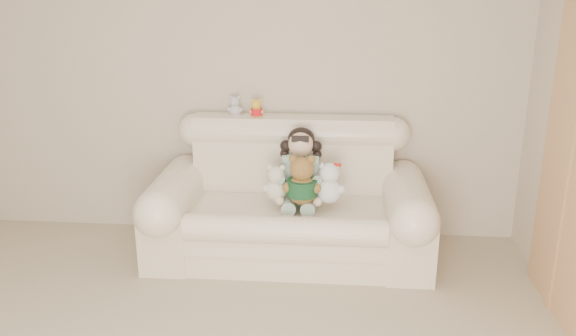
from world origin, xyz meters
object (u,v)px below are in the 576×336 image
at_px(sofa, 289,194).
at_px(brown_teddy, 302,175).
at_px(seated_child, 301,165).
at_px(cream_teddy, 276,179).
at_px(white_cat, 329,178).

height_order(sofa, brown_teddy, sofa).
relative_size(sofa, brown_teddy, 4.88).
distance_m(seated_child, cream_teddy, 0.25).
relative_size(seated_child, white_cat, 1.61).
relative_size(brown_teddy, white_cat, 1.18).
distance_m(white_cat, cream_teddy, 0.39).
bearing_deg(white_cat, cream_teddy, 174.08).
relative_size(seated_child, cream_teddy, 1.85).
xyz_separation_m(seated_child, cream_teddy, (-0.17, -0.17, -0.05)).
xyz_separation_m(brown_teddy, white_cat, (0.20, 0.04, -0.03)).
xyz_separation_m(seated_child, white_cat, (0.22, -0.19, -0.03)).
distance_m(sofa, seated_child, 0.23).
xyz_separation_m(sofa, brown_teddy, (0.10, -0.16, 0.20)).
bearing_deg(seated_child, white_cat, -40.88).
bearing_deg(sofa, white_cat, -20.51).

